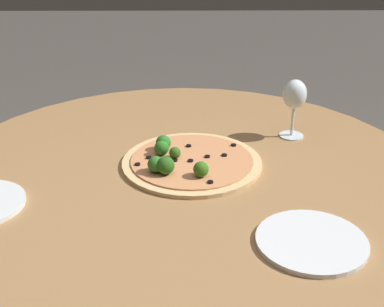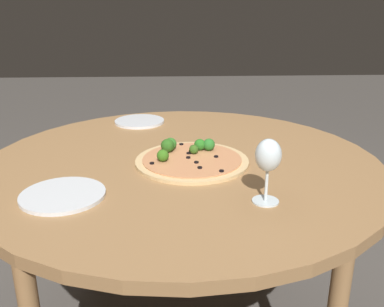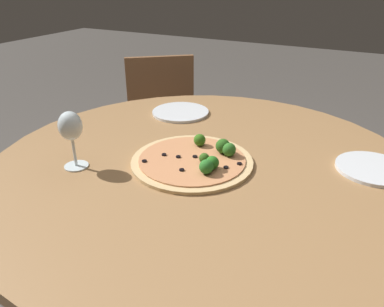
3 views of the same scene
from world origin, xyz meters
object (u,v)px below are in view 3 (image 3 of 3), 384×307
Objects in this scene: pizza at (196,159)px; plate_near at (373,168)px; wine_glass at (71,128)px; plate_far at (181,112)px; chair at (164,128)px.

plate_near is at bearing 22.60° from pizza.
pizza is 0.35m from wine_glass.
pizza is at bearing -54.75° from plate_far.
pizza reaches higher than plate_near.
wine_glass reaches higher than plate_far.
chair is 1.12m from wine_glass.
chair is 5.02× the size of wine_glass.
chair is 0.68m from plate_far.
plate_near is (0.74, 0.37, -0.11)m from wine_glass.
pizza reaches higher than plate_far.
chair reaches higher than plate_near.
pizza is 1.61× the size of plate_far.
pizza is at bearing 31.34° from wine_glass.
pizza is 2.13× the size of wine_glass.
plate_near is 0.93× the size of plate_far.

